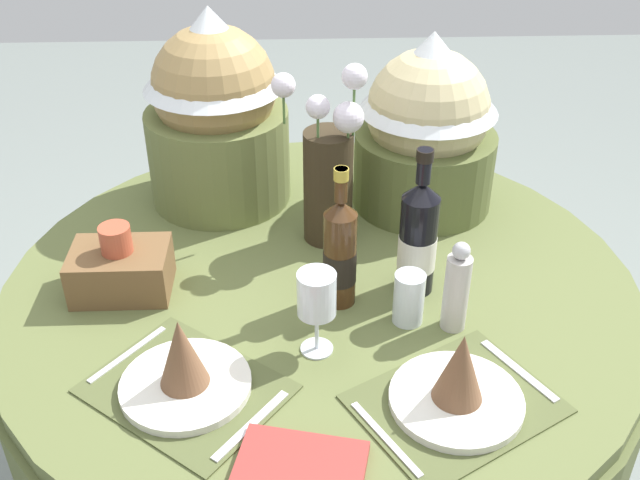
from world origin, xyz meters
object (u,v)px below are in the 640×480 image
wine_glass_left (317,296)px  dining_table (321,327)px  place_setting_right (458,385)px  book_on_table (300,471)px  woven_basket_side_left (121,268)px  wine_bottle_left (418,238)px  flower_vase (329,172)px  wine_bottle_centre (340,253)px  place_setting_left (184,371)px  tumbler_near_right (409,298)px  pepper_mill (457,289)px  gift_tub_back_right (427,119)px  gift_tub_back_left (215,103)px

wine_glass_left → dining_table: bearing=85.9°
place_setting_right → book_on_table: size_ratio=2.04×
place_setting_right → woven_basket_side_left: size_ratio=2.06×
wine_bottle_left → wine_glass_left: wine_bottle_left is taller
dining_table → flower_vase: 0.36m
wine_bottle_left → woven_basket_side_left: (-0.63, 0.02, -0.07)m
book_on_table → woven_basket_side_left: bearing=139.4°
flower_vase → wine_bottle_centre: (0.01, -0.25, -0.05)m
place_setting_left → book_on_table: (0.20, -0.20, -0.04)m
wine_bottle_centre → tumbler_near_right: wine_bottle_centre is taller
pepper_mill → woven_basket_side_left: pepper_mill is taller
flower_vase → gift_tub_back_right: 0.30m
wine_bottle_centre → wine_glass_left: 0.16m
place_setting_right → wine_glass_left: 0.30m
place_setting_left → pepper_mill: 0.55m
woven_basket_side_left → wine_bottle_left: bearing=-1.7°
flower_vase → woven_basket_side_left: (-0.45, -0.19, -0.12)m
place_setting_right → gift_tub_back_right: gift_tub_back_right is taller
flower_vase → pepper_mill: 0.42m
gift_tub_back_right → place_setting_right: bearing=-93.7°
place_setting_left → wine_bottle_centre: 0.40m
book_on_table → woven_basket_side_left: 0.63m
flower_vase → wine_bottle_centre: bearing=-87.4°
dining_table → tumbler_near_right: size_ratio=12.53×
place_setting_left → book_on_table: size_ratio=2.05×
wine_bottle_centre → gift_tub_back_left: gift_tub_back_left is taller
pepper_mill → book_on_table: bearing=-131.2°
place_setting_right → tumbler_near_right: (-0.05, 0.24, 0.01)m
tumbler_near_right → gift_tub_back_left: gift_tub_back_left is taller
dining_table → wine_bottle_centre: bearing=-65.3°
flower_vase → tumbler_near_right: 0.37m
wine_bottle_centre → wine_glass_left: bearing=-109.0°
place_setting_right → wine_glass_left: (-0.24, 0.16, 0.08)m
flower_vase → wine_bottle_centre: flower_vase is taller
wine_bottle_left → tumbler_near_right: wine_bottle_left is taller
dining_table → flower_vase: flower_vase is taller
wine_glass_left → tumbler_near_right: bearing=23.6°
book_on_table → gift_tub_back_left: 0.96m
pepper_mill → flower_vase: bearing=124.5°
pepper_mill → book_on_table: size_ratio=0.97×
wine_bottle_left → place_setting_left: bearing=-147.6°
wine_bottle_centre → dining_table: bearing=114.7°
wine_bottle_centre → book_on_table: size_ratio=1.51×
place_setting_right → wine_bottle_left: wine_bottle_left is taller
place_setting_left → wine_bottle_centre: (0.30, 0.25, 0.08)m
woven_basket_side_left → wine_bottle_centre: bearing=-7.0°
place_setting_right → wine_bottle_centre: wine_bottle_centre is taller
dining_table → woven_basket_side_left: (-0.43, -0.02, 0.20)m
dining_table → wine_glass_left: (-0.02, -0.23, 0.27)m
wine_bottle_left → gift_tub_back_left: size_ratio=0.67×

